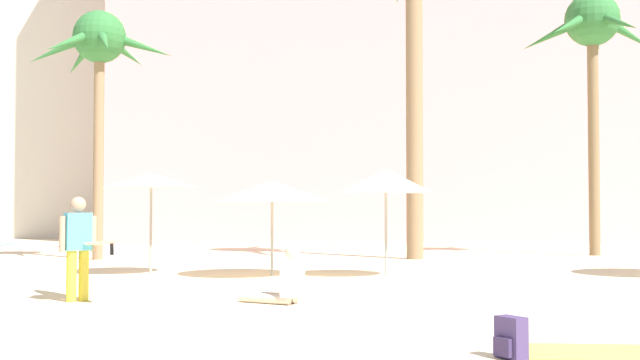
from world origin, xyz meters
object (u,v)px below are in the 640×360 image
object	(u,v)px
palm_tree_left	(592,36)
cafe_umbrella_1	(272,191)
cafe_umbrella_2	(151,180)
backpack	(510,338)
person_near_right	(282,284)
beach_towel	(612,352)
person_far_left	(80,244)
palm_tree_center	(99,51)
cafe_umbrella_3	(386,181)

from	to	relation	value
palm_tree_left	cafe_umbrella_1	bearing A→B (deg)	-143.30
cafe_umbrella_2	backpack	xyz separation A→B (m)	(5.61, -9.89, -1.92)
backpack	person_near_right	size ratio (longest dim) A/B	0.40
beach_towel	cafe_umbrella_2	bearing A→B (deg)	125.09
cafe_umbrella_2	cafe_umbrella_1	bearing A→B (deg)	-11.53
cafe_umbrella_2	person_far_left	distance (m)	5.10
beach_towel	palm_tree_center	bearing A→B (deg)	122.52
cafe_umbrella_1	beach_towel	xyz separation A→B (m)	(3.98, -9.03, -1.86)
palm_tree_left	person_near_right	bearing A→B (deg)	-127.70
cafe_umbrella_1	beach_towel	distance (m)	10.05
cafe_umbrella_1	person_far_left	bearing A→B (deg)	-123.56
person_near_right	beach_towel	bearing A→B (deg)	159.76
palm_tree_left	palm_tree_center	bearing A→B (deg)	-173.40
palm_tree_center	cafe_umbrella_3	distance (m)	10.42
palm_tree_left	backpack	distance (m)	19.21
cafe_umbrella_2	person_far_left	bearing A→B (deg)	-91.71
palm_tree_left	cafe_umbrella_3	size ratio (longest dim) A/B	3.52
cafe_umbrella_1	person_near_right	bearing A→B (deg)	-85.39
cafe_umbrella_3	palm_tree_center	bearing A→B (deg)	143.98
backpack	person_far_left	xyz separation A→B (m)	(-5.75, 4.93, 0.71)
palm_tree_left	backpack	xyz separation A→B (m)	(-6.93, -16.60, -6.74)
palm_tree_center	beach_towel	distance (m)	18.30
cafe_umbrella_3	person_far_left	xyz separation A→B (m)	(-5.40, -4.26, -1.18)
palm_tree_left	cafe_umbrella_2	size ratio (longest dim) A/B	3.61
backpack	person_far_left	bearing A→B (deg)	-73.16
cafe_umbrella_2	person_near_right	distance (m)	6.52
cafe_umbrella_1	person_far_left	world-z (taller)	cafe_umbrella_1
cafe_umbrella_1	cafe_umbrella_2	size ratio (longest dim) A/B	1.13
palm_tree_left	beach_towel	bearing A→B (deg)	-109.53
cafe_umbrella_3	cafe_umbrella_2	bearing A→B (deg)	172.42
cafe_umbrella_3	person_far_left	bearing A→B (deg)	-141.75
cafe_umbrella_2	backpack	bearing A→B (deg)	-60.45
cafe_umbrella_2	person_near_right	world-z (taller)	cafe_umbrella_2
cafe_umbrella_1	backpack	size ratio (longest dim) A/B	6.19
palm_tree_left	beach_towel	world-z (taller)	palm_tree_left
cafe_umbrella_3	person_far_left	world-z (taller)	cafe_umbrella_3
cafe_umbrella_1	person_near_right	distance (m)	5.11
palm_tree_center	cafe_umbrella_2	bearing A→B (deg)	-62.88
person_far_left	person_near_right	bearing A→B (deg)	-132.39
palm_tree_left	beach_towel	distance (m)	18.65
cafe_umbrella_3	backpack	xyz separation A→B (m)	(0.35, -9.19, -1.89)
palm_tree_left	cafe_umbrella_1	distance (m)	13.20
palm_tree_center	backpack	xyz separation A→B (m)	(8.15, -14.86, -5.84)
palm_tree_center	cafe_umbrella_3	size ratio (longest dim) A/B	3.07
cafe_umbrella_1	person_near_right	size ratio (longest dim) A/B	2.46
cafe_umbrella_3	person_near_right	xyz separation A→B (m)	(-2.10, -4.72, -1.78)
palm_tree_center	palm_tree_left	bearing A→B (deg)	6.60
cafe_umbrella_1	person_far_left	distance (m)	5.36
palm_tree_center	person_near_right	distance (m)	13.16
cafe_umbrella_2	cafe_umbrella_3	size ratio (longest dim) A/B	0.98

